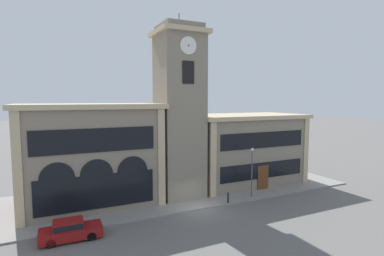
{
  "coord_description": "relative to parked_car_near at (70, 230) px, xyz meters",
  "views": [
    {
      "loc": [
        -12.4,
        -24.35,
        10.37
      ],
      "look_at": [
        0.42,
        2.47,
        7.56
      ],
      "focal_mm": 28.0,
      "sensor_mm": 36.0,
      "label": 1
    }
  ],
  "objects": [
    {
      "name": "street_lamp",
      "position": [
        17.94,
        1.96,
        2.85
      ],
      "size": [
        0.36,
        0.36,
        5.22
      ],
      "color": "#4C4C51",
      "rests_on": "sidewalk_kerb"
    },
    {
      "name": "ground_plane",
      "position": [
        11.35,
        1.17,
        -0.77
      ],
      "size": [
        300.0,
        300.0,
        0.0
      ],
      "primitive_type": "plane",
      "color": "#605E5B"
    },
    {
      "name": "sidewalk_kerb",
      "position": [
        11.35,
        7.14,
        -0.69
      ],
      "size": [
        40.59,
        11.93,
        0.15
      ],
      "color": "gray",
      "rests_on": "ground_plane"
    },
    {
      "name": "parked_car_near",
      "position": [
        0.0,
        0.0,
        0.0
      ],
      "size": [
        4.45,
        1.89,
        1.48
      ],
      "rotation": [
        0.0,
        0.0,
        -0.03
      ],
      "color": "maroon",
      "rests_on": "ground_plane"
    },
    {
      "name": "town_hall_left_wing",
      "position": [
        2.5,
        7.34,
        4.25
      ],
      "size": [
        13.41,
        8.15,
        9.99
      ],
      "color": "gray",
      "rests_on": "ground_plane"
    },
    {
      "name": "town_hall_right_wing",
      "position": [
        20.75,
        7.35,
        3.54
      ],
      "size": [
        14.5,
        8.15,
        8.56
      ],
      "color": "gray",
      "rests_on": "ground_plane"
    },
    {
      "name": "bollard",
      "position": [
        14.69,
        1.42,
        -0.1
      ],
      "size": [
        0.18,
        0.18,
        1.06
      ],
      "color": "black",
      "rests_on": "sidewalk_kerb"
    },
    {
      "name": "clock_tower",
      "position": [
        11.35,
        5.84,
        8.28
      ],
      "size": [
        5.1,
        5.1,
        19.21
      ],
      "color": "gray",
      "rests_on": "ground_plane"
    }
  ]
}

